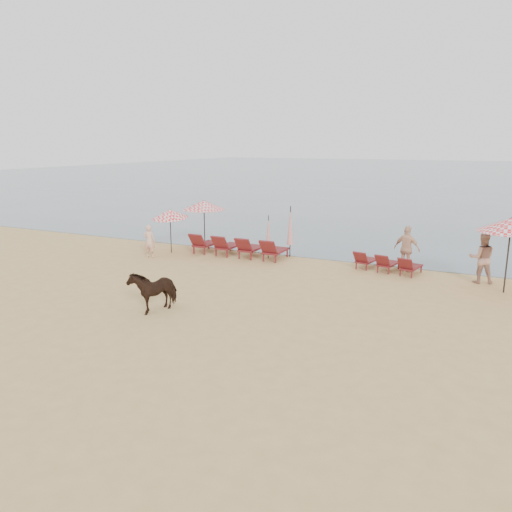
{
  "coord_description": "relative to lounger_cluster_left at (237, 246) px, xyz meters",
  "views": [
    {
      "loc": [
        7.73,
        -11.09,
        5.16
      ],
      "look_at": [
        0.0,
        5.0,
        1.1
      ],
      "focal_mm": 35.0,
      "sensor_mm": 36.0,
      "label": 1
    }
  ],
  "objects": [
    {
      "name": "beachgoer_right_b",
      "position": [
        7.51,
        0.61,
        0.46
      ],
      "size": [
        1.18,
        0.74,
        1.87
      ],
      "primitive_type": "imported",
      "rotation": [
        0.0,
        0.0,
        2.87
      ],
      "color": "#DAA888",
      "rests_on": "ground"
    },
    {
      "name": "umbrella_closed_right",
      "position": [
        1.44,
        0.28,
        0.74
      ],
      "size": [
        0.24,
        0.24,
        1.98
      ],
      "rotation": [
        0.0,
        0.0,
        0.22
      ],
      "color": "black",
      "rests_on": "ground"
    },
    {
      "name": "lounger_cluster_right",
      "position": [
        6.82,
        0.12,
        -0.1
      ],
      "size": [
        2.7,
        1.91,
        0.54
      ],
      "rotation": [
        0.0,
        0.0,
        -0.2
      ],
      "color": "maroon",
      "rests_on": "ground"
    },
    {
      "name": "lounger_cluster_left",
      "position": [
        0.0,
        0.0,
        0.0
      ],
      "size": [
        4.37,
        1.86,
        0.69
      ],
      "rotation": [
        0.0,
        0.0,
        0.0
      ],
      "color": "maroon",
      "rests_on": "ground"
    },
    {
      "name": "umbrella_open_left_a",
      "position": [
        -2.32,
        0.9,
        1.69
      ],
      "size": [
        2.12,
        2.12,
        2.42
      ],
      "rotation": [
        0.0,
        0.0,
        0.33
      ],
      "color": "black",
      "rests_on": "ground"
    },
    {
      "name": "umbrella_closed_left",
      "position": [
        2.22,
        0.99,
        0.97
      ],
      "size": [
        0.29,
        0.29,
        2.36
      ],
      "rotation": [
        0.0,
        0.0,
        0.44
      ],
      "color": "black",
      "rests_on": "ground"
    },
    {
      "name": "cow",
      "position": [
        1.16,
        -7.86,
        0.18
      ],
      "size": [
        1.08,
        1.69,
        1.32
      ],
      "primitive_type": "imported",
      "rotation": [
        0.0,
        0.0,
        -0.25
      ],
      "color": "black",
      "rests_on": "ground"
    },
    {
      "name": "umbrella_open_left_b",
      "position": [
        -3.27,
        -0.64,
        1.39
      ],
      "size": [
        1.7,
        1.73,
        2.17
      ],
      "rotation": [
        0.0,
        0.0,
        -0.11
      ],
      "color": "black",
      "rests_on": "ground"
    },
    {
      "name": "beachgoer_right_a",
      "position": [
        10.33,
        0.02,
        0.47
      ],
      "size": [
        1.07,
        0.91,
        1.91
      ],
      "primitive_type": "imported",
      "rotation": [
        0.0,
        0.0,
        3.37
      ],
      "color": "tan",
      "rests_on": "ground"
    },
    {
      "name": "umbrella_open_right",
      "position": [
        11.15,
        -1.0,
        1.93
      ],
      "size": [
        2.2,
        2.2,
        2.68
      ],
      "rotation": [
        0.0,
        0.0,
        0.24
      ],
      "color": "black",
      "rests_on": "ground"
    },
    {
      "name": "ground",
      "position": [
        2.84,
        -8.92,
        -0.48
      ],
      "size": [
        120.0,
        120.0,
        0.0
      ],
      "primitive_type": "plane",
      "color": "tan",
      "rests_on": "ground"
    },
    {
      "name": "beachgoer_left",
      "position": [
        -3.55,
        -1.92,
        0.28
      ],
      "size": [
        0.62,
        0.47,
        1.53
      ],
      "primitive_type": "imported",
      "rotation": [
        0.0,
        0.0,
        3.34
      ],
      "color": "#DAA288",
      "rests_on": "ground"
    },
    {
      "name": "sea",
      "position": [
        2.84,
        71.08,
        -0.48
      ],
      "size": [
        160.0,
        140.0,
        0.06
      ],
      "primitive_type": "cube",
      "color": "#51606B",
      "rests_on": "ground"
    }
  ]
}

